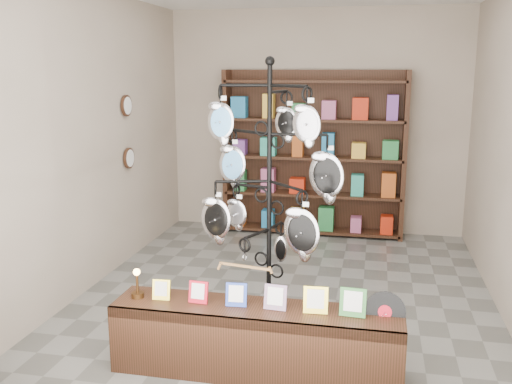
{
  "coord_description": "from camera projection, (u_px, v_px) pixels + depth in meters",
  "views": [
    {
      "loc": [
        0.81,
        -5.26,
        2.2
      ],
      "look_at": [
        -0.09,
        -1.0,
        1.26
      ],
      "focal_mm": 40.0,
      "sensor_mm": 36.0,
      "label": 1
    }
  ],
  "objects": [
    {
      "name": "front_shelf",
      "position": [
        256.0,
        340.0,
        4.17
      ],
      "size": [
        2.11,
        0.43,
        0.75
      ],
      "rotation": [
        0.0,
        0.0,
        -0.0
      ],
      "color": "black",
      "rests_on": "ground"
    },
    {
      "name": "ground",
      "position": [
        285.0,
        296.0,
        5.66
      ],
      "size": [
        5.0,
        5.0,
        0.0
      ],
      "primitive_type": "plane",
      "color": "slate",
      "rests_on": "ground"
    },
    {
      "name": "room_envelope",
      "position": [
        288.0,
        108.0,
        5.27
      ],
      "size": [
        5.0,
        5.0,
        5.0
      ],
      "color": "#B1A08E",
      "rests_on": "ground"
    },
    {
      "name": "wall_clocks",
      "position": [
        128.0,
        132.0,
        6.51
      ],
      "size": [
        0.03,
        0.24,
        0.84
      ],
      "color": "black",
      "rests_on": "ground"
    },
    {
      "name": "display_tree",
      "position": [
        269.0,
        182.0,
        4.51
      ],
      "size": [
        1.21,
        1.18,
        2.3
      ],
      "rotation": [
        0.0,
        0.0,
        -0.26
      ],
      "color": "black",
      "rests_on": "ground"
    },
    {
      "name": "back_shelving",
      "position": [
        313.0,
        159.0,
        7.64
      ],
      "size": [
        2.42,
        0.36,
        2.2
      ],
      "color": "black",
      "rests_on": "ground"
    }
  ]
}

